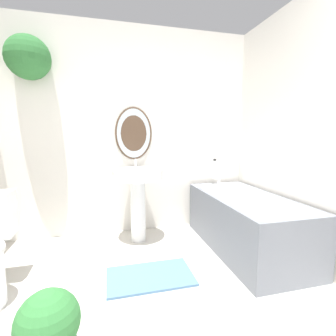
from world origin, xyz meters
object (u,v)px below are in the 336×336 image
pedestal_sink (138,188)px  potted_plant (49,332)px  bathtub (245,221)px  shampoo_bottle (215,169)px

pedestal_sink → potted_plant: bearing=-113.1°
pedestal_sink → potted_plant: pedestal_sink is taller
bathtub → potted_plant: bearing=-149.5°
potted_plant → shampoo_bottle: bearing=45.3°
shampoo_bottle → potted_plant: shampoo_bottle is taller
pedestal_sink → shampoo_bottle: 1.01m
pedestal_sink → bathtub: bearing=-24.0°
pedestal_sink → shampoo_bottle: bearing=10.3°
pedestal_sink → bathtub: size_ratio=0.62×
shampoo_bottle → potted_plant: bearing=-134.7°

